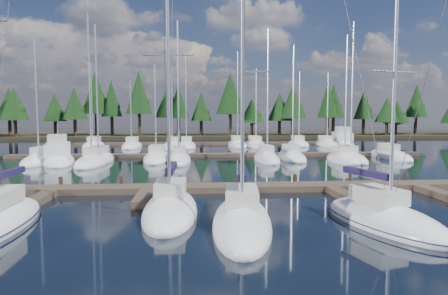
{
  "coord_description": "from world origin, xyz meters",
  "views": [
    {
      "loc": [
        -3.02,
        -8.25,
        5.03
      ],
      "look_at": [
        -0.76,
        22.0,
        2.57
      ],
      "focal_mm": 32.0,
      "sensor_mm": 36.0,
      "label": 1
    }
  ],
  "objects": [
    {
      "name": "ground",
      "position": [
        0.0,
        30.0,
        0.0
      ],
      "size": [
        260.0,
        260.0,
        0.0
      ],
      "primitive_type": "plane",
      "color": "black",
      "rests_on": "ground"
    },
    {
      "name": "far_shore",
      "position": [
        0.0,
        90.0,
        0.3
      ],
      "size": [
        220.0,
        30.0,
        0.6
      ],
      "primitive_type": "cube",
      "color": "black",
      "rests_on": "ground"
    },
    {
      "name": "main_dock",
      "position": [
        0.0,
        17.36,
        0.2
      ],
      "size": [
        44.0,
        6.13,
        0.9
      ],
      "color": "#4C3D30",
      "rests_on": "ground"
    },
    {
      "name": "back_docks",
      "position": [
        0.0,
        49.58,
        0.2
      ],
      "size": [
        50.0,
        21.8,
        0.4
      ],
      "color": "#4C3D30",
      "rests_on": "ground"
    },
    {
      "name": "front_sailboat_2",
      "position": [
        -4.24,
        11.66,
        0.3
      ],
      "size": [
        2.83,
        8.01,
        14.33
      ],
      "color": "white",
      "rests_on": "ground"
    },
    {
      "name": "front_sailboat_3",
      "position": [
        -0.9,
        9.3,
        0.28
      ],
      "size": [
        3.53,
        9.19,
        12.5
      ],
      "color": "white",
      "rests_on": "ground"
    },
    {
      "name": "front_sailboat_4",
      "position": [
        5.55,
        9.02,
        0.28
      ],
      "size": [
        4.78,
        8.24,
        12.56
      ],
      "color": "white",
      "rests_on": "ground"
    },
    {
      "name": "back_sailboat_rows",
      "position": [
        0.21,
        44.81,
        0.27
      ],
      "size": [
        41.66,
        32.67,
        15.88
      ],
      "color": "white",
      "rests_on": "ground"
    },
    {
      "name": "motor_yacht_left",
      "position": [
        -17.39,
        34.84,
        0.54
      ],
      "size": [
        5.98,
        10.38,
        4.94
      ],
      "color": "white",
      "rests_on": "ground"
    },
    {
      "name": "motor_yacht_right",
      "position": [
        21.88,
        57.28,
        0.55
      ],
      "size": [
        5.11,
        10.69,
        5.14
      ],
      "color": "white",
      "rests_on": "ground"
    },
    {
      "name": "tree_line",
      "position": [
        -4.85,
        80.32,
        7.63
      ],
      "size": [
        186.54,
        11.68,
        14.06
      ],
      "color": "black",
      "rests_on": "far_shore"
    }
  ]
}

